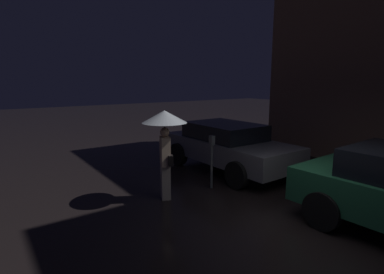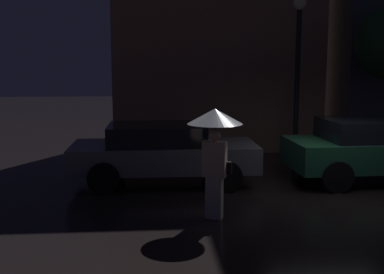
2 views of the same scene
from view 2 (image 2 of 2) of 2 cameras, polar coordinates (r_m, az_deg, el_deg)
ground_plane at (r=10.45m, az=17.12°, el=-6.89°), size 60.00×60.00×0.00m
building_facade_left at (r=16.01m, az=2.75°, el=13.66°), size 6.46×3.00×8.20m
parked_car_grey at (r=11.05m, az=-3.50°, el=-1.73°), size 4.21×1.99×1.37m
parked_car_green at (r=11.99m, az=20.72°, el=-1.25°), size 4.10×2.05×1.47m
pedestrian_with_umbrella at (r=8.40m, az=2.74°, el=0.46°), size 0.97×0.97×1.97m
parking_meter at (r=9.76m, az=2.26°, el=-2.75°), size 0.12×0.10×1.30m
street_lamp_near at (r=13.96m, az=12.45°, el=9.46°), size 0.37×0.37×4.56m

